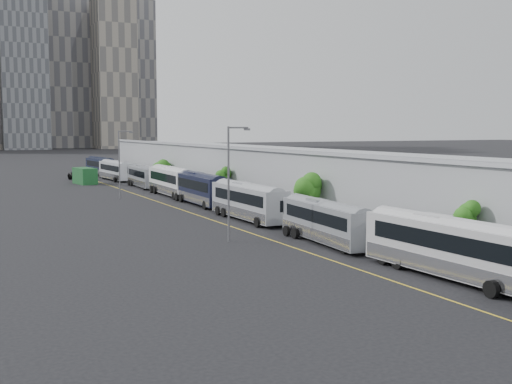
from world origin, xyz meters
TOP-DOWN VIEW (x-y plane):
  - sidewalk at (9.00, 55.00)m, footprint 10.00×170.00m
  - lane_line at (-1.50, 55.00)m, footprint 0.12×160.00m
  - depot at (12.99, 55.00)m, footprint 12.45×160.40m
  - bus_2 at (2.21, 33.04)m, footprint 3.28×13.39m
  - bus_3 at (1.84, 46.87)m, footprint 3.37×12.30m
  - bus_4 at (1.81, 61.76)m, footprint 2.92×13.13m
  - bus_5 at (2.39, 76.79)m, footprint 3.05×13.62m
  - bus_6 at (2.58, 88.47)m, footprint 3.16×13.99m
  - bus_7 at (2.61, 102.68)m, footprint 2.89×12.15m
  - bus_8 at (2.00, 118.76)m, footprint 3.18×12.44m
  - bus_9 at (2.25, 131.63)m, footprint 3.54×12.75m
  - tree_1 at (5.95, 35.68)m, footprint 1.71×1.71m
  - tree_2 at (5.45, 56.07)m, footprint 2.71×2.71m
  - tree_3 at (5.91, 77.97)m, footprint 1.78×1.78m
  - tree_4 at (5.36, 102.08)m, footprint 2.88×2.88m
  - street_lamp_near at (-4.88, 51.16)m, footprint 2.04×0.22m
  - street_lamp_far at (-4.76, 88.02)m, footprint 2.04×0.22m
  - shipping_container at (-4.55, 113.42)m, footprint 3.31×5.82m
  - suv at (-3.52, 122.28)m, footprint 4.26×6.56m

SIDE VIEW (x-z plane):
  - lane_line at x=-1.50m, z-range 0.00..0.02m
  - sidewalk at x=9.00m, z-range 0.00..0.12m
  - suv at x=-3.52m, z-range 0.00..1.68m
  - shipping_container at x=-4.55m, z-range 0.00..2.74m
  - bus_7 at x=2.61m, z-range -0.28..3.25m
  - bus_3 at x=1.84m, z-range -0.28..3.27m
  - bus_8 at x=2.00m, z-range -0.28..3.32m
  - bus_9 at x=2.25m, z-range -0.29..3.39m
  - bus_4 at x=1.81m, z-range -0.30..3.54m
  - bus_2 at x=2.21m, z-range -0.30..3.58m
  - bus_5 at x=2.39m, z-range -0.31..3.66m
  - bus_6 at x=2.58m, z-range -0.32..3.76m
  - tree_4 at x=5.36m, z-range 0.80..5.30m
  - tree_1 at x=5.95m, z-range 1.21..5.41m
  - tree_3 at x=5.91m, z-range 1.22..5.50m
  - depot at x=12.99m, z-range -0.09..7.11m
  - tree_2 at x=5.45m, z-range 1.22..6.39m
  - street_lamp_far at x=-4.76m, z-range 0.69..9.86m
  - street_lamp_near at x=-4.88m, z-range 0.70..10.32m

